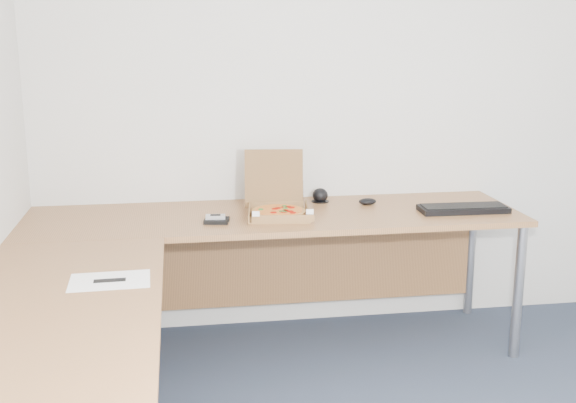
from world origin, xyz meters
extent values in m
cube|color=#926035|center=(-0.50, 1.40, 0.71)|extent=(2.50, 0.70, 0.03)
cube|color=#926035|center=(-1.40, 0.30, 0.71)|extent=(0.70, 1.50, 0.03)
cylinder|color=gray|center=(0.70, 1.70, 0.35)|extent=(0.05, 0.05, 0.70)
cube|color=brown|center=(-0.49, 1.34, 0.73)|extent=(0.30, 0.30, 0.01)
cube|color=brown|center=(-0.49, 1.51, 0.89)|extent=(0.30, 0.06, 0.30)
cylinder|color=#C88843|center=(-0.49, 1.34, 0.75)|extent=(0.27, 0.27, 0.02)
cylinder|color=#B6190A|center=(-0.49, 1.34, 0.76)|extent=(0.24, 0.24, 0.00)
cylinder|color=white|center=(-0.36, 1.58, 0.79)|extent=(0.07, 0.07, 0.13)
cube|color=black|center=(0.46, 1.29, 0.74)|extent=(0.46, 0.17, 0.03)
ellipsoid|color=black|center=(0.02, 1.52, 0.75)|extent=(0.11, 0.09, 0.03)
cube|color=black|center=(-0.80, 1.27, 0.74)|extent=(0.13, 0.12, 0.02)
cube|color=#B2B5BA|center=(-0.81, 1.27, 0.76)|extent=(0.10, 0.06, 0.02)
cube|color=white|center=(-1.24, 0.50, 0.73)|extent=(0.30, 0.22, 0.00)
ellipsoid|color=black|center=(-0.22, 1.62, 0.77)|extent=(0.10, 0.10, 0.08)
camera|label=1|loc=(-0.98, -2.08, 1.63)|focal=44.54mm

